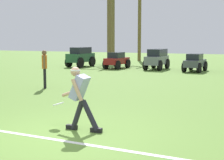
{
  "coord_description": "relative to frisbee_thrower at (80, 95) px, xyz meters",
  "views": [
    {
      "loc": [
        3.84,
        -5.92,
        2.04
      ],
      "look_at": [
        0.09,
        2.63,
        0.9
      ],
      "focal_mm": 55.0,
      "sensor_mm": 36.0,
      "label": 1
    }
  ],
  "objects": [
    {
      "name": "ground_plane",
      "position": [
        -0.2,
        -0.61,
        -0.8
      ],
      "size": [
        80.0,
        80.0,
        0.0
      ],
      "primitive_type": "plane",
      "color": "olive"
    },
    {
      "name": "field_line_paint",
      "position": [
        -0.2,
        -0.83,
        -0.79
      ],
      "size": [
        22.8,
        1.18,
        0.01
      ],
      "primitive_type": "cube",
      "rotation": [
        0.0,
        0.0,
        -0.05
      ],
      "color": "white",
      "rests_on": "ground_plane"
    },
    {
      "name": "frisbee_thrower",
      "position": [
        0.0,
        0.0,
        0.0
      ],
      "size": [
        1.1,
        0.47,
        1.42
      ],
      "color": "#23232D",
      "rests_on": "ground_plane"
    },
    {
      "name": "frisbee_in_flight",
      "position": [
        -0.7,
        0.21,
        -0.29
      ],
      "size": [
        0.29,
        0.29,
        0.1
      ],
      "color": "white"
    },
    {
      "name": "teammate_near_sideline",
      "position": [
        -4.48,
        5.13,
        0.14
      ],
      "size": [
        0.35,
        0.45,
        1.56
      ],
      "color": "black",
      "rests_on": "ground_plane"
    },
    {
      "name": "parked_car_slot_a",
      "position": [
        -8.35,
        15.19,
        -0.05
      ],
      "size": [
        1.35,
        2.43,
        1.4
      ],
      "color": "#235133",
      "rests_on": "ground_plane"
    },
    {
      "name": "parked_car_slot_b",
      "position": [
        -5.43,
        14.97,
        -0.23
      ],
      "size": [
        1.25,
        2.26,
        1.1
      ],
      "color": "maroon",
      "rests_on": "ground_plane"
    },
    {
      "name": "parked_car_slot_c",
      "position": [
        -2.72,
        15.39,
        -0.08
      ],
      "size": [
        1.21,
        2.43,
        1.34
      ],
      "color": "slate",
      "rests_on": "ground_plane"
    },
    {
      "name": "parked_car_slot_d",
      "position": [
        -0.14,
        14.87,
        -0.23
      ],
      "size": [
        1.24,
        2.26,
        1.1
      ],
      "color": "#474C51",
      "rests_on": "ground_plane"
    },
    {
      "name": "palm_tree_far_left",
      "position": [
        -8.71,
        21.88,
        2.93
      ],
      "size": [
        3.42,
        3.23,
        6.19
      ],
      "color": "brown",
      "rests_on": "ground_plane"
    },
    {
      "name": "palm_tree_left_of_centre",
      "position": [
        -8.37,
        20.28,
        2.93
      ],
      "size": [
        3.31,
        3.39,
        6.6
      ],
      "color": "brown",
      "rests_on": "ground_plane"
    },
    {
      "name": "palm_tree_right_of_centre",
      "position": [
        -6.62,
        23.0,
        3.3
      ],
      "size": [
        3.38,
        3.22,
        6.58
      ],
      "color": "brown",
      "rests_on": "ground_plane"
    }
  ]
}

